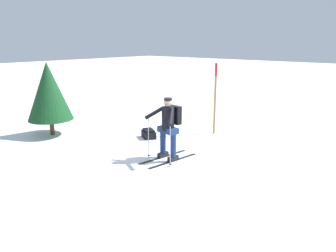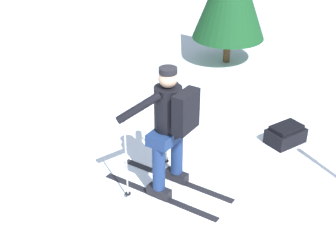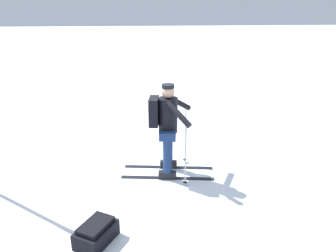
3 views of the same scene
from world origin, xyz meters
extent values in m
plane|color=white|center=(0.00, 0.00, 0.00)|extent=(80.00, 80.00, 0.00)
cube|color=black|center=(0.07, -0.63, 0.01)|extent=(0.30, 1.59, 0.01)
cube|color=black|center=(0.07, -0.63, 0.07)|extent=(0.15, 0.31, 0.12)
cylinder|color=navy|center=(0.07, -0.63, 0.45)|extent=(0.15, 0.15, 0.65)
cube|color=black|center=(-0.31, -0.58, 0.01)|extent=(0.30, 1.59, 0.01)
cube|color=black|center=(-0.31, -0.58, 0.07)|extent=(0.15, 0.31, 0.12)
cylinder|color=navy|center=(-0.31, -0.58, 0.45)|extent=(0.15, 0.15, 0.65)
cube|color=navy|center=(-0.12, -0.61, 0.78)|extent=(0.57, 0.34, 0.14)
cylinder|color=black|center=(-0.12, -0.61, 1.07)|extent=(0.32, 0.32, 0.59)
sphere|color=tan|center=(-0.12, -0.61, 1.47)|extent=(0.21, 0.21, 0.21)
cylinder|color=black|center=(-0.12, -0.61, 1.57)|extent=(0.20, 0.20, 0.06)
cube|color=black|center=(-0.09, -0.38, 1.14)|extent=(0.38, 0.19, 0.46)
cylinder|color=#B2B7BC|center=(0.25, -0.96, 0.55)|extent=(0.02, 0.02, 1.10)
cylinder|color=black|center=(0.25, -0.96, 0.06)|extent=(0.07, 0.07, 0.01)
cylinder|color=black|center=(0.16, -0.82, 1.20)|extent=(0.36, 0.48, 0.36)
cylinder|color=#B2B7BC|center=(-0.57, -0.85, 0.55)|extent=(0.02, 0.02, 1.10)
cylinder|color=black|center=(-0.57, -0.85, 0.06)|extent=(0.07, 0.07, 0.01)
cylinder|color=black|center=(-0.45, -0.74, 1.20)|extent=(0.45, 0.40, 0.36)
cube|color=black|center=(-1.82, 0.44, 0.11)|extent=(0.63, 0.57, 0.21)
cube|color=black|center=(-1.82, 0.44, 0.24)|extent=(0.52, 0.46, 0.06)
camera|label=1|loc=(5.06, -6.62, 2.97)|focal=35.00mm
camera|label=2|loc=(4.06, 1.39, 3.51)|focal=50.00mm
camera|label=3|loc=(-5.22, -0.17, 2.80)|focal=35.00mm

